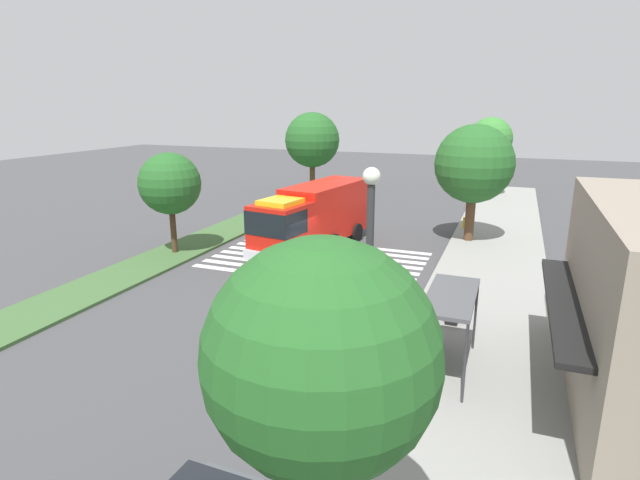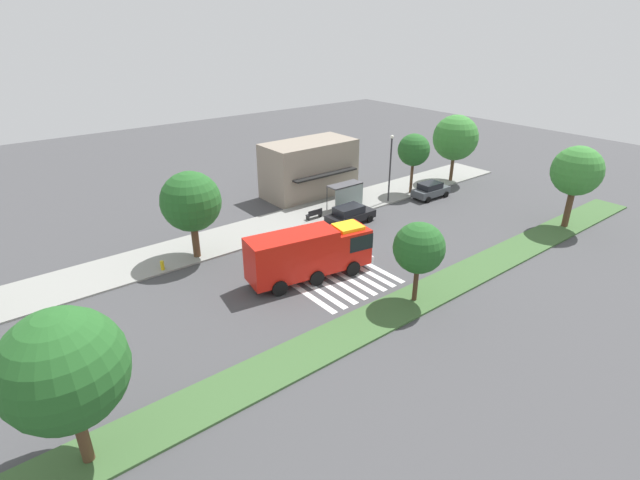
{
  "view_description": "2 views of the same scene",
  "coord_description": "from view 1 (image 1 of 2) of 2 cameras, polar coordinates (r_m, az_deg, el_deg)",
  "views": [
    {
      "loc": [
        22.37,
        9.42,
        8.11
      ],
      "look_at": [
        -1.23,
        0.32,
        1.21
      ],
      "focal_mm": 28.43,
      "sensor_mm": 36.0,
      "label": 1
    },
    {
      "loc": [
        -21.34,
        -24.95,
        16.86
      ],
      "look_at": [
        -0.31,
        1.59,
        1.29
      ],
      "focal_mm": 26.77,
      "sensor_mm": 36.0,
      "label": 2
    }
  ],
  "objects": [
    {
      "name": "parked_car_west",
      "position": [
        18.58,
        5.62,
        -7.76
      ],
      "size": [
        4.73,
        2.11,
        1.69
      ],
      "rotation": [
        0.0,
        0.0,
        0.01
      ],
      "color": "black",
      "rests_on": "ground_plane"
    },
    {
      "name": "crosswalk",
      "position": [
        26.98,
        -0.36,
        -2.22
      ],
      "size": [
        6.75,
        11.12,
        0.01
      ],
      "color": "silver",
      "rests_on": "ground_plane"
    },
    {
      "name": "sidewalk_tree_west",
      "position": [
        30.79,
        16.96,
        8.15
      ],
      "size": [
        4.52,
        4.52,
        6.8
      ],
      "color": "#513823",
      "rests_on": "sidewalk"
    },
    {
      "name": "street_lamp",
      "position": [
        10.82,
        5.45,
        -6.71
      ],
      "size": [
        0.36,
        0.36,
        6.74
      ],
      "color": "#2D2D30",
      "rests_on": "sidewalk"
    },
    {
      "name": "sidewalk_tree_east",
      "position": [
        7.13,
        0.18,
        -13.06
      ],
      "size": [
        3.33,
        3.33,
        6.28
      ],
      "color": "#513823",
      "rests_on": "sidewalk"
    },
    {
      "name": "fire_truck",
      "position": [
        27.99,
        -0.94,
        2.72
      ],
      "size": [
        9.54,
        3.94,
        3.65
      ],
      "rotation": [
        0.0,
        0.0,
        -0.17
      ],
      "color": "red",
      "rests_on": "ground_plane"
    },
    {
      "name": "ground_plane",
      "position": [
        25.59,
        -1.65,
        -3.23
      ],
      "size": [
        120.0,
        120.0,
        0.0
      ],
      "primitive_type": "plane",
      "color": "#424244"
    },
    {
      "name": "median_tree_west",
      "position": [
        28.25,
        -16.55,
        6.08
      ],
      "size": [
        3.3,
        3.3,
        5.44
      ],
      "color": "#47301E",
      "rests_on": "median_strip"
    },
    {
      "name": "median_strip",
      "position": [
        29.28,
        -15.66,
        -1.26
      ],
      "size": [
        60.0,
        3.0,
        0.14
      ],
      "primitive_type": "cube",
      "color": "#3D6033",
      "rests_on": "ground_plane"
    },
    {
      "name": "sidewalk_tree_far_west",
      "position": [
        46.51,
        18.61,
        10.68
      ],
      "size": [
        3.69,
        3.69,
        6.76
      ],
      "color": "#47301E",
      "rests_on": "sidewalk"
    },
    {
      "name": "bench_near_shelter",
      "position": [
        20.08,
        14.65,
        -7.26
      ],
      "size": [
        1.6,
        0.5,
        0.9
      ],
      "color": "black",
      "rests_on": "sidewalk"
    },
    {
      "name": "fire_hydrant",
      "position": [
        34.47,
        16.0,
        1.88
      ],
      "size": [
        0.28,
        0.28,
        0.7
      ],
      "primitive_type": "cylinder",
      "color": "gold",
      "rests_on": "sidewalk"
    },
    {
      "name": "sidewalk",
      "position": [
        23.78,
        18.35,
        -5.32
      ],
      "size": [
        60.0,
        5.2,
        0.14
      ],
      "primitive_type": "cube",
      "color": "gray",
      "rests_on": "ground_plane"
    },
    {
      "name": "bus_stop_shelter",
      "position": [
        15.91,
        13.22,
        -8.2
      ],
      "size": [
        3.5,
        1.4,
        2.46
      ],
      "color": "#4C4C51",
      "rests_on": "sidewalk"
    },
    {
      "name": "median_tree_far_west",
      "position": [
        45.84,
        -0.88,
        11.18
      ],
      "size": [
        4.85,
        4.85,
        7.15
      ],
      "color": "#513823",
      "rests_on": "median_strip"
    }
  ]
}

